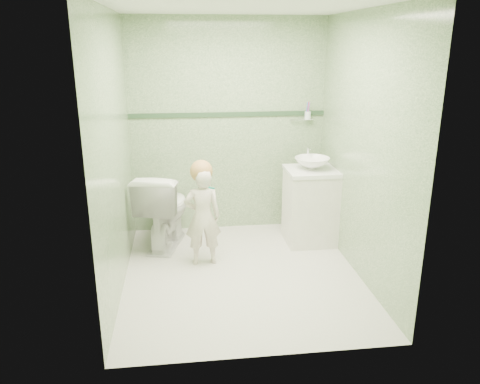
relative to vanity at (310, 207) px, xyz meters
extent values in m
plane|color=beige|center=(-0.84, -0.70, -0.40)|extent=(2.50, 2.50, 0.00)
cube|color=#6B8D64|center=(-0.84, 0.55, 0.80)|extent=(2.20, 0.04, 2.40)
cube|color=#6B8D64|center=(-0.84, -1.95, 0.80)|extent=(2.20, 0.04, 2.40)
cube|color=#6B8D64|center=(-1.94, -0.70, 0.80)|extent=(0.04, 2.50, 2.40)
cube|color=#6B8D64|center=(0.26, -0.70, 0.80)|extent=(0.04, 2.50, 2.40)
plane|color=white|center=(-0.84, -0.70, 2.00)|extent=(2.50, 2.50, 0.00)
cube|color=#28442A|center=(-0.84, 0.54, 0.95)|extent=(2.20, 0.02, 0.05)
cube|color=silver|center=(0.00, 0.00, 0.00)|extent=(0.52, 0.50, 0.80)
cube|color=white|center=(0.00, 0.00, 0.41)|extent=(0.54, 0.52, 0.04)
imported|color=white|center=(0.00, 0.00, 0.49)|extent=(0.37, 0.37, 0.13)
cylinder|color=silver|center=(0.00, 0.20, 0.55)|extent=(0.03, 0.03, 0.18)
cylinder|color=silver|center=(0.00, 0.15, 0.63)|extent=(0.02, 0.12, 0.02)
cylinder|color=silver|center=(0.00, 0.50, 0.88)|extent=(0.26, 0.02, 0.02)
cylinder|color=silver|center=(0.06, 0.48, 0.93)|extent=(0.07, 0.07, 0.09)
cylinder|color=#DB3E55|center=(0.07, 0.49, 1.00)|extent=(0.01, 0.01, 0.17)
cylinder|color=blue|center=(0.04, 0.47, 1.00)|extent=(0.01, 0.01, 0.17)
cylinder|color=#DB3E55|center=(0.06, 0.48, 1.00)|extent=(0.01, 0.01, 0.17)
cylinder|color=#8D54C5|center=(0.06, 0.47, 1.00)|extent=(0.01, 0.01, 0.17)
imported|color=white|center=(-1.58, 0.10, 0.01)|extent=(0.66, 0.91, 0.83)
imported|color=white|center=(-1.19, -0.40, 0.09)|extent=(0.37, 0.26, 0.98)
sphere|color=#AF7E44|center=(-1.19, -0.37, 0.55)|extent=(0.22, 0.22, 0.22)
cylinder|color=#027E6E|center=(-1.10, -0.53, 0.42)|extent=(0.07, 0.13, 0.06)
cube|color=white|center=(-1.17, -0.48, 0.46)|extent=(0.03, 0.03, 0.02)
camera|label=1|loc=(-1.36, -4.75, 1.72)|focal=35.45mm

